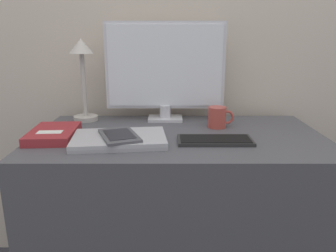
{
  "coord_description": "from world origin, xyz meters",
  "views": [
    {
      "loc": [
        -0.04,
        -1.01,
        1.13
      ],
      "look_at": [
        -0.04,
        0.1,
        0.82
      ],
      "focal_mm": 35.0,
      "sensor_mm": 36.0,
      "label": 1
    }
  ],
  "objects_px": {
    "keyboard": "(216,140)",
    "laptop": "(120,139)",
    "monitor": "(166,70)",
    "desk_lamp": "(83,68)",
    "coffee_mug": "(218,117)",
    "ereader": "(120,135)",
    "notebook": "(54,134)"
  },
  "relations": [
    {
      "from": "ereader",
      "to": "coffee_mug",
      "type": "relative_size",
      "value": 2.03
    },
    {
      "from": "coffee_mug",
      "to": "ereader",
      "type": "bearing_deg",
      "value": -150.48
    },
    {
      "from": "ereader",
      "to": "laptop",
      "type": "bearing_deg",
      "value": 98.22
    },
    {
      "from": "keyboard",
      "to": "ereader",
      "type": "xyz_separation_m",
      "value": [
        -0.34,
        -0.02,
        0.02
      ]
    },
    {
      "from": "monitor",
      "to": "coffee_mug",
      "type": "distance_m",
      "value": 0.31
    },
    {
      "from": "monitor",
      "to": "desk_lamp",
      "type": "relative_size",
      "value": 1.46
    },
    {
      "from": "keyboard",
      "to": "coffee_mug",
      "type": "bearing_deg",
      "value": 79.27
    },
    {
      "from": "monitor",
      "to": "desk_lamp",
      "type": "xyz_separation_m",
      "value": [
        -0.36,
        -0.01,
        0.01
      ]
    },
    {
      "from": "desk_lamp",
      "to": "ereader",
      "type": "bearing_deg",
      "value": -59.17
    },
    {
      "from": "desk_lamp",
      "to": "coffee_mug",
      "type": "height_order",
      "value": "desk_lamp"
    },
    {
      "from": "keyboard",
      "to": "desk_lamp",
      "type": "height_order",
      "value": "desk_lamp"
    },
    {
      "from": "monitor",
      "to": "laptop",
      "type": "bearing_deg",
      "value": -115.98
    },
    {
      "from": "keyboard",
      "to": "ereader",
      "type": "distance_m",
      "value": 0.34
    },
    {
      "from": "monitor",
      "to": "laptop",
      "type": "height_order",
      "value": "monitor"
    },
    {
      "from": "ereader",
      "to": "monitor",
      "type": "bearing_deg",
      "value": 65.02
    },
    {
      "from": "monitor",
      "to": "desk_lamp",
      "type": "bearing_deg",
      "value": -178.46
    },
    {
      "from": "notebook",
      "to": "coffee_mug",
      "type": "relative_size",
      "value": 2.27
    },
    {
      "from": "laptop",
      "to": "desk_lamp",
      "type": "relative_size",
      "value": 0.97
    },
    {
      "from": "monitor",
      "to": "notebook",
      "type": "bearing_deg",
      "value": -146.63
    },
    {
      "from": "keyboard",
      "to": "laptop",
      "type": "relative_size",
      "value": 0.77
    },
    {
      "from": "ereader",
      "to": "coffee_mug",
      "type": "height_order",
      "value": "coffee_mug"
    },
    {
      "from": "keyboard",
      "to": "laptop",
      "type": "distance_m",
      "value": 0.34
    },
    {
      "from": "monitor",
      "to": "laptop",
      "type": "xyz_separation_m",
      "value": [
        -0.16,
        -0.33,
        -0.21
      ]
    },
    {
      "from": "monitor",
      "to": "coffee_mug",
      "type": "bearing_deg",
      "value": -30.44
    },
    {
      "from": "keyboard",
      "to": "laptop",
      "type": "height_order",
      "value": "laptop"
    },
    {
      "from": "keyboard",
      "to": "ereader",
      "type": "height_order",
      "value": "ereader"
    },
    {
      "from": "ereader",
      "to": "notebook",
      "type": "distance_m",
      "value": 0.26
    },
    {
      "from": "laptop",
      "to": "desk_lamp",
      "type": "bearing_deg",
      "value": 121.51
    },
    {
      "from": "ereader",
      "to": "desk_lamp",
      "type": "distance_m",
      "value": 0.44
    },
    {
      "from": "coffee_mug",
      "to": "monitor",
      "type": "bearing_deg",
      "value": 149.56
    },
    {
      "from": "laptop",
      "to": "desk_lamp",
      "type": "height_order",
      "value": "desk_lamp"
    },
    {
      "from": "coffee_mug",
      "to": "desk_lamp",
      "type": "bearing_deg",
      "value": 168.36
    }
  ]
}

